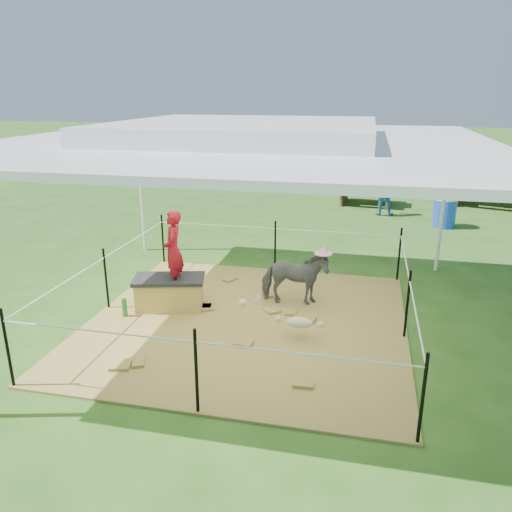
% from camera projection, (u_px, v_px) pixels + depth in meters
% --- Properties ---
extents(ground, '(90.00, 90.00, 0.00)m').
position_uv_depth(ground, '(247.00, 323.00, 7.42)').
color(ground, '#2D5919').
rests_on(ground, ground).
extents(hay_patch, '(4.60, 4.60, 0.03)m').
position_uv_depth(hay_patch, '(247.00, 322.00, 7.41)').
color(hay_patch, brown).
rests_on(hay_patch, ground).
extents(canopy_tent, '(6.30, 6.30, 2.90)m').
position_uv_depth(canopy_tent, '(246.00, 138.00, 6.57)').
color(canopy_tent, silver).
rests_on(canopy_tent, ground).
extents(rope_fence, '(4.54, 4.54, 1.00)m').
position_uv_depth(rope_fence, '(247.00, 282.00, 7.22)').
color(rope_fence, black).
rests_on(rope_fence, ground).
extents(straw_bale, '(1.10, 0.74, 0.45)m').
position_uv_depth(straw_bale, '(170.00, 294.00, 7.80)').
color(straw_bale, '#B88F43').
rests_on(straw_bale, hay_patch).
extents(dark_cloth, '(1.18, 0.81, 0.06)m').
position_uv_depth(dark_cloth, '(169.00, 279.00, 7.72)').
color(dark_cloth, black).
rests_on(dark_cloth, straw_bale).
extents(woman, '(0.39, 0.50, 1.21)m').
position_uv_depth(woman, '(173.00, 244.00, 7.52)').
color(woman, '#A5101E').
rests_on(woman, straw_bale).
extents(green_bottle, '(0.10, 0.10, 0.28)m').
position_uv_depth(green_bottle, '(125.00, 307.00, 7.52)').
color(green_bottle, '#1B7C2C').
rests_on(green_bottle, hay_patch).
extents(pony, '(1.10, 0.62, 0.88)m').
position_uv_depth(pony, '(294.00, 278.00, 7.85)').
color(pony, '#48484D').
rests_on(pony, hay_patch).
extents(pink_hat, '(0.27, 0.27, 0.13)m').
position_uv_depth(pink_hat, '(295.00, 248.00, 7.69)').
color(pink_hat, pink).
rests_on(pink_hat, pony).
extents(foal, '(0.99, 0.61, 0.52)m').
position_uv_depth(foal, '(299.00, 320.00, 6.82)').
color(foal, '#C8B692').
rests_on(foal, hay_patch).
extents(trash_barrel, '(0.62, 0.62, 0.85)m').
position_uv_depth(trash_barrel, '(445.00, 211.00, 12.50)').
color(trash_barrel, blue).
rests_on(trash_barrel, ground).
extents(picnic_table_near, '(1.80, 1.38, 0.70)m').
position_uv_depth(picnic_table_near, '(366.00, 193.00, 15.07)').
color(picnic_table_near, brown).
rests_on(picnic_table_near, ground).
extents(picnic_table_far, '(2.32, 1.97, 0.82)m').
position_uv_depth(picnic_table_far, '(489.00, 192.00, 14.86)').
color(picnic_table_far, brown).
rests_on(picnic_table_far, ground).
extents(distant_person, '(0.68, 0.55, 1.31)m').
position_uv_depth(distant_person, '(384.00, 191.00, 13.67)').
color(distant_person, '#3175BB').
rests_on(distant_person, ground).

